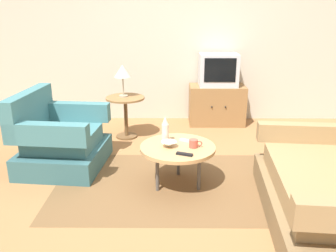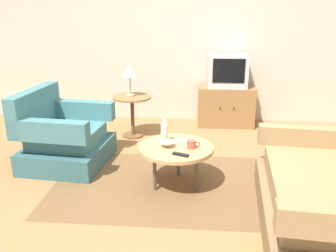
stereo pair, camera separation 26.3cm
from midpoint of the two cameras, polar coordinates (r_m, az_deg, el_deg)
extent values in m
plane|color=olive|center=(3.67, -0.32, -9.65)|extent=(16.00, 16.00, 0.00)
cube|color=#BCB29E|center=(5.61, -0.02, 14.71)|extent=(9.00, 0.12, 2.70)
cube|color=brown|center=(3.70, -0.55, -9.36)|extent=(2.49, 1.51, 0.00)
cube|color=#325C60|center=(4.26, -17.85, -4.62)|extent=(0.94, 1.01, 0.24)
cube|color=#3D7075|center=(4.19, -18.13, -1.97)|extent=(0.78, 0.72, 0.18)
cube|color=#3D7075|center=(4.25, -22.97, 2.17)|extent=(0.23, 0.95, 0.44)
cube|color=#3D7075|center=(3.78, -20.79, -1.23)|extent=(0.87, 0.22, 0.22)
cube|color=#3D7075|center=(4.47, -16.39, 2.22)|extent=(0.87, 0.22, 0.22)
cube|color=brown|center=(3.33, 21.79, -11.92)|extent=(1.13, 1.74, 0.24)
cube|color=#93754C|center=(3.23, 22.24, -8.70)|extent=(0.97, 1.45, 0.18)
cube|color=#93754C|center=(3.84, 19.54, -1.07)|extent=(1.00, 0.23, 0.19)
cylinder|color=tan|center=(3.53, -0.57, -3.52)|extent=(0.75, 0.75, 0.04)
cylinder|color=#4C4742|center=(3.82, -0.30, -5.16)|extent=(0.04, 0.04, 0.39)
cylinder|color=#4C4742|center=(3.51, -3.87, -7.45)|extent=(0.04, 0.04, 0.39)
cylinder|color=#4C4742|center=(3.53, 2.85, -7.34)|extent=(0.04, 0.04, 0.39)
cylinder|color=olive|center=(4.86, -8.41, 4.45)|extent=(0.52, 0.52, 0.02)
cylinder|color=brown|center=(4.94, -8.25, 1.23)|extent=(0.05, 0.05, 0.55)
cylinder|color=brown|center=(5.03, -8.11, -1.62)|extent=(0.29, 0.29, 0.02)
cube|color=olive|center=(5.50, 6.45, 3.38)|extent=(0.84, 0.44, 0.60)
sphere|color=black|center=(5.26, 5.62, 3.04)|extent=(0.02, 0.02, 0.02)
sphere|color=black|center=(5.28, 7.79, 3.02)|extent=(0.02, 0.02, 0.02)
cube|color=#B7B7BC|center=(5.39, 6.65, 8.91)|extent=(0.57, 0.40, 0.48)
cube|color=black|center=(5.19, 6.89, 8.84)|extent=(0.45, 0.01, 0.34)
cylinder|color=#9E937A|center=(4.89, -8.66, 4.78)|extent=(0.12, 0.12, 0.02)
cylinder|color=#9E937A|center=(4.86, -8.74, 6.32)|extent=(0.02, 0.02, 0.25)
cone|color=beige|center=(4.82, -8.86, 8.69)|extent=(0.23, 0.23, 0.16)
cylinder|color=beige|center=(3.61, -2.53, -1.14)|extent=(0.07, 0.07, 0.19)
cone|color=beige|center=(3.56, -2.56, 0.92)|extent=(0.07, 0.07, 0.09)
cylinder|color=#B74C3D|center=(3.48, 1.94, -2.84)|extent=(0.09, 0.09, 0.08)
torus|color=#B74C3D|center=(3.48, 2.90, -2.84)|extent=(0.06, 0.01, 0.06)
cone|color=silver|center=(3.49, -2.02, -2.96)|extent=(0.15, 0.15, 0.06)
cube|color=black|center=(3.31, 0.38, -4.55)|extent=(0.16, 0.09, 0.02)
cube|color=#B2B2B7|center=(3.63, 1.06, -2.40)|extent=(0.17, 0.12, 0.02)
camera|label=1|loc=(0.13, -92.03, -0.69)|focal=38.10mm
camera|label=2|loc=(0.13, 87.97, 0.69)|focal=38.10mm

